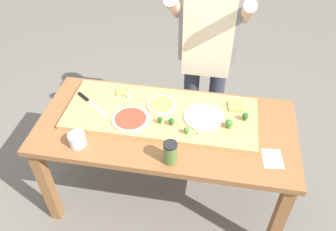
{
  "coord_description": "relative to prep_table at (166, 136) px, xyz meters",
  "views": [
    {
      "loc": [
        0.28,
        -1.55,
        2.26
      ],
      "look_at": [
        0.0,
        0.05,
        0.78
      ],
      "focal_mm": 36.91,
      "sensor_mm": 36.0,
      "label": 1
    }
  ],
  "objects": [
    {
      "name": "ground_plane",
      "position": [
        0.0,
        0.0,
        -0.65
      ],
      "size": [
        8.0,
        8.0,
        0.0
      ],
      "primitive_type": "plane",
      "color": "#6B665B"
    },
    {
      "name": "prep_table",
      "position": [
        0.0,
        0.0,
        0.0
      ],
      "size": [
        1.63,
        0.76,
        0.75
      ],
      "color": "brown",
      "rests_on": "ground"
    },
    {
      "name": "cutting_board",
      "position": [
        -0.05,
        0.08,
        0.12
      ],
      "size": [
        1.23,
        0.49,
        0.03
      ],
      "primitive_type": "cube",
      "color": "tan",
      "rests_on": "prep_table"
    },
    {
      "name": "chefs_knife",
      "position": [
        -0.55,
        0.1,
        0.14
      ],
      "size": [
        0.26,
        0.2,
        0.02
      ],
      "color": "#B7BABF",
      "rests_on": "cutting_board"
    },
    {
      "name": "pizza_whole_white_garlic",
      "position": [
        0.23,
        0.07,
        0.14
      ],
      "size": [
        0.26,
        0.26,
        0.02
      ],
      "color": "beige",
      "rests_on": "cutting_board"
    },
    {
      "name": "pizza_whole_pesto_green",
      "position": [
        -0.05,
        0.15,
        0.14
      ],
      "size": [
        0.2,
        0.2,
        0.02
      ],
      "color": "beige",
      "rests_on": "cutting_board"
    },
    {
      "name": "pizza_whole_tomato_red",
      "position": [
        -0.22,
        -0.02,
        0.14
      ],
      "size": [
        0.24,
        0.24,
        0.02
      ],
      "color": "beige",
      "rests_on": "cutting_board"
    },
    {
      "name": "pizza_slice_center",
      "position": [
        0.42,
        0.21,
        0.14
      ],
      "size": [
        0.11,
        0.11,
        0.01
      ],
      "primitive_type": "cube",
      "rotation": [
        0.0,
        0.0,
        0.14
      ],
      "color": "#899E4C",
      "rests_on": "cutting_board"
    },
    {
      "name": "pizza_slice_near_left",
      "position": [
        -0.35,
        0.23,
        0.14
      ],
      "size": [
        0.08,
        0.08,
        0.01
      ],
      "primitive_type": "cube",
      "rotation": [
        0.0,
        0.0,
        0.14
      ],
      "color": "#899E4C",
      "rests_on": "cutting_board"
    },
    {
      "name": "broccoli_floret_back_left",
      "position": [
        0.39,
        0.01,
        0.17
      ],
      "size": [
        0.05,
        0.05,
        0.06
      ],
      "color": "#3F7220",
      "rests_on": "cutting_board"
    },
    {
      "name": "broccoli_floret_center_right",
      "position": [
        0.14,
        -0.09,
        0.16
      ],
      "size": [
        0.04,
        0.04,
        0.05
      ],
      "color": "#487A23",
      "rests_on": "cutting_board"
    },
    {
      "name": "broccoli_floret_front_mid",
      "position": [
        -0.03,
        -0.02,
        0.16
      ],
      "size": [
        0.03,
        0.03,
        0.05
      ],
      "color": "#2C5915",
      "rests_on": "cutting_board"
    },
    {
      "name": "broccoli_floret_back_mid",
      "position": [
        0.04,
        -0.02,
        0.16
      ],
      "size": [
        0.04,
        0.04,
        0.05
      ],
      "color": "#2C5915",
      "rests_on": "cutting_board"
    },
    {
      "name": "broccoli_floret_center_left",
      "position": [
        0.48,
        0.1,
        0.16
      ],
      "size": [
        0.04,
        0.04,
        0.06
      ],
      "color": "#2C5915",
      "rests_on": "cutting_board"
    },
    {
      "name": "cheese_crumble_a",
      "position": [
        0.21,
        -0.08,
        0.14
      ],
      "size": [
        0.02,
        0.02,
        0.01
      ],
      "primitive_type": "cube",
      "rotation": [
        0.0,
        0.0,
        0.41
      ],
      "color": "white",
      "rests_on": "cutting_board"
    },
    {
      "name": "cheese_crumble_b",
      "position": [
        -0.02,
        0.26,
        0.14
      ],
      "size": [
        0.02,
        0.02,
        0.01
      ],
      "primitive_type": "cube",
      "rotation": [
        0.0,
        0.0,
        1.13
      ],
      "color": "white",
      "rests_on": "cutting_board"
    },
    {
      "name": "cheese_crumble_c",
      "position": [
        -0.29,
        0.19,
        0.14
      ],
      "size": [
        0.02,
        0.02,
        0.02
      ],
      "primitive_type": "cube",
      "rotation": [
        0.0,
        0.0,
        1.47
      ],
      "color": "white",
      "rests_on": "cutting_board"
    },
    {
      "name": "flour_cup",
      "position": [
        -0.49,
        -0.26,
        0.14
      ],
      "size": [
        0.1,
        0.1,
        0.08
      ],
      "color": "white",
      "rests_on": "prep_table"
    },
    {
      "name": "sauce_jar",
      "position": [
        0.08,
        -0.29,
        0.17
      ],
      "size": [
        0.08,
        0.08,
        0.14
      ],
      "color": "#517033",
      "rests_on": "prep_table"
    },
    {
      "name": "recipe_note",
      "position": [
        0.65,
        -0.17,
        0.1
      ],
      "size": [
        0.13,
        0.16,
        0.0
      ],
      "primitive_type": "cube",
      "rotation": [
        0.0,
        0.0,
        0.12
      ],
      "color": "white",
      "rests_on": "prep_table"
    },
    {
      "name": "cook_center",
      "position": [
        0.19,
        0.61,
        0.35
      ],
      "size": [
        0.54,
        0.39,
        1.67
      ],
      "color": "#333847",
      "rests_on": "ground"
    }
  ]
}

